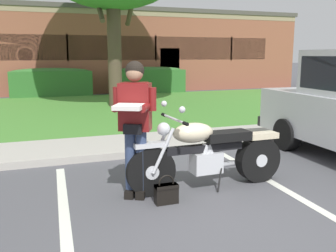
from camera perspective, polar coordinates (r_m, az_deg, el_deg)
The scene contains 12 objects.
ground_plane at distance 4.58m, azimuth 10.95°, elevation -12.31°, with size 140.00×140.00×0.00m, color #4C4C51.
curb_strip at distance 6.90m, azimuth -0.76°, elevation -3.74°, with size 60.00×0.20×0.12m, color #ADA89E.
concrete_walk at distance 7.69m, azimuth -2.88°, elevation -2.40°, with size 60.00×1.50×0.08m, color #ADA89E.
grass_lawn at distance 12.53m, azimuth -9.86°, elevation 2.48°, with size 60.00×8.62×0.06m, color #478433.
stall_stripe_0 at distance 4.19m, azimuth -15.18°, elevation -14.73°, with size 0.12×4.40×0.01m, color silver.
stall_stripe_1 at distance 5.22m, azimuth 18.29°, elevation -9.73°, with size 0.12×4.40×0.01m, color silver.
motorcycle at distance 5.13m, azimuth 6.86°, elevation -4.02°, with size 2.24×0.82×1.18m.
rider_person at distance 4.64m, azimuth -5.01°, elevation 1.11°, with size 0.59×0.67×1.70m.
handbag at distance 4.64m, azimuth -0.25°, elevation -9.90°, with size 0.28×0.13×0.36m.
hedge_left at distance 16.94m, azimuth -17.15°, elevation 6.37°, with size 3.35×0.90×1.24m.
hedge_center_left at distance 17.73m, azimuth -2.82°, elevation 6.99°, with size 3.28×0.90×1.24m.
brick_building at distance 22.62m, azimuth -16.14°, elevation 10.82°, with size 24.44×10.11×4.01m.
Camera 1 is at (-2.24, -3.59, 1.77)m, focal length 40.52 mm.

